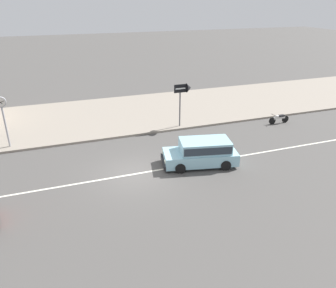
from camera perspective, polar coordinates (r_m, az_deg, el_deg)
The scene contains 7 objects.
ground_plane at distance 18.81m, azimuth -5.63°, elevation -5.20°, with size 160.00×160.00×0.00m, color #4C4947.
lane_centre_stripe at distance 18.81m, azimuth -5.63°, elevation -5.19°, with size 50.40×0.14×0.01m, color silver.
kerb_strip at distance 28.16m, azimuth -10.94°, elevation 4.86°, with size 68.00×10.00×0.15m, color gray.
minivan_pale_blue_2 at distance 19.48m, azimuth 5.96°, elevation -1.32°, with size 4.70×2.68×1.56m.
motorcycle_1 at distance 27.46m, azimuth 18.74°, elevation 4.26°, with size 1.79×0.56×0.80m.
street_clock at distance 23.29m, azimuth -26.90°, elevation 5.31°, with size 0.65×0.22×3.39m.
arrow_signboard at distance 24.53m, azimuth 3.21°, elevation 9.30°, with size 1.33×0.67×3.27m.
Camera 1 is at (-3.73, -15.97, 9.21)m, focal length 35.00 mm.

